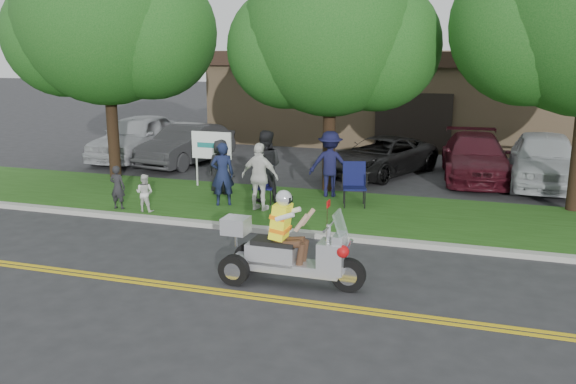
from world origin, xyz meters
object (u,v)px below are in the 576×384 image
(parked_car_far_left, at_px, (138,137))
(trike_scooter, at_px, (286,252))
(spectator_adult_left, at_px, (223,174))
(parked_car_right, at_px, (475,157))
(parked_car_far_right, at_px, (544,159))
(lawn_chair_b, at_px, (354,181))
(parked_car_mid, at_px, (381,156))
(spectator_adult_right, at_px, (260,177))
(spectator_adult_mid, at_px, (265,166))
(lawn_chair_a, at_px, (264,182))
(parked_car_left, at_px, (187,145))

(parked_car_far_left, bearing_deg, trike_scooter, -49.52)
(spectator_adult_left, distance_m, parked_car_right, 8.62)
(parked_car_far_left, relative_size, parked_car_far_right, 1.02)
(lawn_chair_b, relative_size, parked_car_mid, 0.25)
(lawn_chair_b, height_order, spectator_adult_right, spectator_adult_right)
(lawn_chair_b, xyz_separation_m, spectator_adult_mid, (-2.36, -0.35, 0.32))
(lawn_chair_b, height_order, spectator_adult_left, spectator_adult_left)
(spectator_adult_left, relative_size, spectator_adult_right, 0.96)
(lawn_chair_a, distance_m, spectator_adult_right, 0.87)
(parked_car_right, bearing_deg, parked_car_left, 177.79)
(trike_scooter, relative_size, spectator_adult_mid, 1.37)
(parked_car_mid, bearing_deg, lawn_chair_a, -90.11)
(trike_scooter, xyz_separation_m, parked_car_mid, (0.03, 10.14, 0.02))
(spectator_adult_mid, relative_size, parked_car_left, 0.44)
(trike_scooter, bearing_deg, parked_car_mid, 90.45)
(parked_car_left, height_order, parked_car_far_right, parked_car_far_right)
(parked_car_mid, distance_m, parked_car_far_right, 5.02)
(spectator_adult_right, bearing_deg, parked_car_right, -123.09)
(spectator_adult_right, relative_size, parked_car_left, 0.39)
(lawn_chair_a, relative_size, spectator_adult_left, 0.60)
(spectator_adult_right, height_order, parked_car_right, spectator_adult_right)
(spectator_adult_right, height_order, parked_car_mid, spectator_adult_right)
(lawn_chair_a, xyz_separation_m, parked_car_right, (5.30, 5.36, 0.05))
(spectator_adult_left, height_order, spectator_adult_mid, spectator_adult_mid)
(parked_car_far_right, bearing_deg, spectator_adult_right, -140.26)
(trike_scooter, xyz_separation_m, parked_car_far_right, (5.04, 10.01, 0.23))
(spectator_adult_right, xyz_separation_m, parked_car_far_right, (7.12, 5.72, -0.14))
(lawn_chair_a, height_order, parked_car_far_right, parked_car_far_right)
(spectator_adult_mid, bearing_deg, spectator_adult_left, 26.53)
(parked_car_left, height_order, parked_car_mid, parked_car_left)
(trike_scooter, height_order, lawn_chair_a, trike_scooter)
(lawn_chair_a, xyz_separation_m, spectator_adult_right, (0.19, -0.79, 0.31))
(spectator_adult_mid, distance_m, parked_car_left, 6.60)
(lawn_chair_b, relative_size, spectator_adult_left, 0.68)
(spectator_adult_mid, bearing_deg, lawn_chair_b, 177.49)
(trike_scooter, distance_m, parked_car_right, 10.87)
(spectator_adult_left, height_order, parked_car_far_right, spectator_adult_left)
(parked_car_mid, height_order, parked_car_far_right, parked_car_far_right)
(spectator_adult_right, relative_size, parked_car_right, 0.35)
(spectator_adult_right, height_order, parked_car_far_right, spectator_adult_right)
(lawn_chair_a, bearing_deg, spectator_adult_mid, 80.46)
(parked_car_left, bearing_deg, parked_car_far_right, 8.81)
(lawn_chair_b, bearing_deg, parked_car_far_left, 137.93)
(trike_scooter, distance_m, lawn_chair_a, 5.56)
(spectator_adult_mid, height_order, parked_car_mid, spectator_adult_mid)
(spectator_adult_left, relative_size, parked_car_far_left, 0.33)
(spectator_adult_mid, height_order, parked_car_right, spectator_adult_mid)
(trike_scooter, height_order, parked_car_far_left, trike_scooter)
(parked_car_mid, bearing_deg, spectator_adult_right, -85.53)
(trike_scooter, bearing_deg, lawn_chair_a, 114.69)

